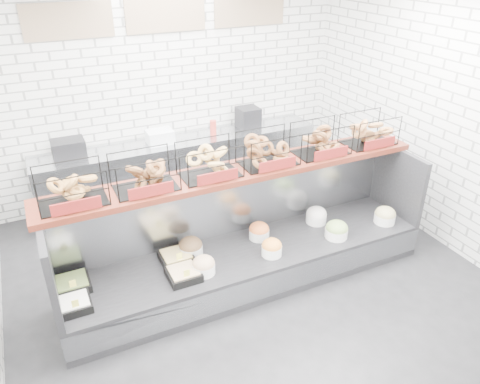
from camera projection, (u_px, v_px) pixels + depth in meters
ground at (261, 295)px, 4.99m from camera, size 5.50×5.50×0.00m
room_shell at (236, 91)px, 4.50m from camera, size 5.02×5.51×3.01m
display_case at (246, 253)px, 5.11m from camera, size 4.00×0.90×1.20m
bagel_shelf at (240, 158)px, 4.75m from camera, size 4.10×0.50×0.40m
prep_counter at (182, 168)px, 6.70m from camera, size 4.00×0.60×1.20m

